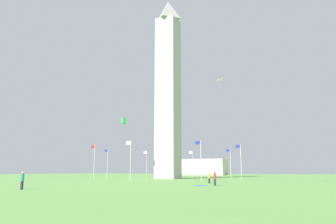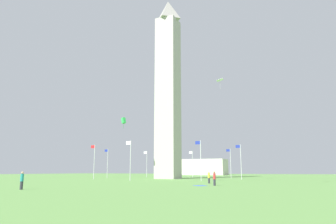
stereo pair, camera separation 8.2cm
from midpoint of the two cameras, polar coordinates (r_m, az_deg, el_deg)
The scene contains 17 objects.
ground_plane at distance 75.86m, azimuth 0.03°, elevation -12.12°, with size 260.00×260.00×0.00m, color #609347.
obelisk_monument at distance 78.76m, azimuth 0.03°, elevation 4.91°, with size 5.07×5.07×46.13m.
flagpole_n at distance 84.57m, azimuth -11.01°, elevation -8.95°, with size 1.12×0.14×7.60m.
flagpole_ne at distance 71.59m, azimuth -13.35°, elevation -8.57°, with size 1.12×0.14×7.60m.
flagpole_e at distance 60.41m, azimuth -6.89°, elevation -8.43°, with size 1.12×0.14×7.60m.
flagpole_se at distance 59.91m, azimuth 6.00°, elevation -8.43°, with size 1.12×0.14×7.60m.
flagpole_s at distance 70.57m, azimuth 13.18°, elevation -8.55°, with size 1.12×0.14×7.60m.
flagpole_sw at distance 83.71m, azimuth 11.37°, elevation -8.92°, with size 1.12×0.14×7.60m.
flagpole_w at distance 92.11m, azimuth 4.50°, elevation -9.24°, with size 1.12×0.14×7.60m.
flagpole_nw at distance 92.43m, azimuth -3.91°, elevation -9.25°, with size 1.12×0.14×7.60m.
person_red_shirt at distance 40.55m, azimuth 8.55°, elevation -11.95°, with size 0.32×0.32×1.78m.
person_yellow_shirt at distance 47.78m, azimuth 7.55°, elevation -11.81°, with size 0.32×0.32×1.73m.
person_teal_shirt at distance 35.03m, azimuth -25.13°, elevation -11.29°, with size 0.32×0.32×1.77m.
kite_green_box at distance 69.00m, azimuth -8.09°, elevation -1.56°, with size 1.15×0.98×2.56m.
kite_white_diamond at distance 61.95m, azimuth 9.51°, elevation 5.74°, with size 1.42×1.46×1.98m.
distant_building at distance 145.91m, azimuth 5.99°, elevation -10.01°, with size 23.39×10.38×7.09m.
picnic_blanket_near_first_person at distance 40.50m, azimuth 5.99°, elevation -13.26°, with size 1.80×1.40×0.01m, color blue.
Camera 2 is at (-31.06, 69.19, 1.83)m, focal length 33.30 mm.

